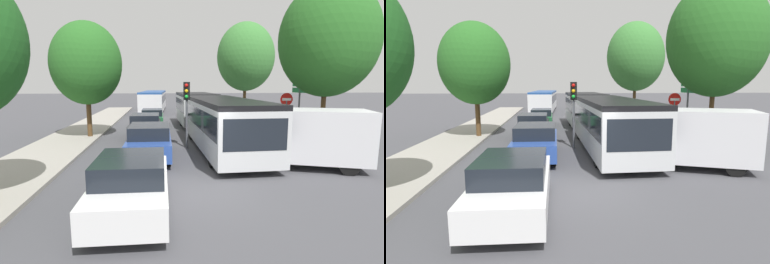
% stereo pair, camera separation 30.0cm
% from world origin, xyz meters
% --- Properties ---
extents(ground_plane, '(200.00, 200.00, 0.00)m').
position_xyz_m(ground_plane, '(0.00, 0.00, 0.00)').
color(ground_plane, '#47474C').
extents(kerb_strip_left, '(3.20, 37.92, 0.14)m').
position_xyz_m(kerb_strip_left, '(-6.50, 13.96, 0.07)').
color(kerb_strip_left, '#9E998E').
rests_on(kerb_strip_left, ground).
extents(articulated_bus, '(3.07, 17.43, 2.58)m').
position_xyz_m(articulated_bus, '(1.81, 9.58, 1.49)').
color(articulated_bus, silver).
rests_on(articulated_bus, ground).
extents(city_bus_rear, '(3.12, 11.41, 2.43)m').
position_xyz_m(city_bus_rear, '(-1.89, 27.92, 1.41)').
color(city_bus_rear, silver).
rests_on(city_bus_rear, ground).
extents(queued_car_white, '(1.86, 4.31, 1.49)m').
position_xyz_m(queued_car_white, '(-1.96, -1.26, 0.76)').
color(queued_car_white, white).
rests_on(queued_car_white, ground).
extents(queued_car_blue, '(1.91, 4.41, 1.53)m').
position_xyz_m(queued_car_blue, '(-1.67, 4.46, 0.77)').
color(queued_car_blue, '#284799').
rests_on(queued_car_blue, ground).
extents(queued_car_black, '(1.85, 4.28, 1.48)m').
position_xyz_m(queued_car_black, '(-2.09, 9.71, 0.75)').
color(queued_car_black, black).
rests_on(queued_car_black, ground).
extents(queued_car_green, '(1.70, 3.93, 1.36)m').
position_xyz_m(queued_car_green, '(-1.77, 14.82, 0.69)').
color(queued_car_green, '#236638').
rests_on(queued_car_green, ground).
extents(white_van, '(5.36, 3.51, 2.31)m').
position_xyz_m(white_van, '(4.56, 2.38, 1.24)').
color(white_van, silver).
rests_on(white_van, ground).
extents(traffic_light, '(0.36, 0.38, 3.40)m').
position_xyz_m(traffic_light, '(0.17, 6.43, 2.50)').
color(traffic_light, '#56595E').
rests_on(traffic_light, ground).
extents(no_entry_sign, '(0.70, 0.08, 2.82)m').
position_xyz_m(no_entry_sign, '(5.71, 7.01, 1.88)').
color(no_entry_sign, '#56595E').
rests_on(no_entry_sign, ground).
extents(direction_sign_post, '(0.25, 1.39, 3.60)m').
position_xyz_m(direction_sign_post, '(6.52, 7.17, 2.55)').
color(direction_sign_post, '#56595E').
rests_on(direction_sign_post, ground).
extents(tree_left_mid, '(4.13, 4.13, 6.93)m').
position_xyz_m(tree_left_mid, '(-5.47, 9.89, 4.49)').
color(tree_left_mid, '#51381E').
rests_on(tree_left_mid, ground).
extents(tree_right_near, '(4.86, 4.86, 8.37)m').
position_xyz_m(tree_right_near, '(7.23, 6.07, 5.36)').
color(tree_right_near, '#51381E').
rests_on(tree_right_near, ground).
extents(tree_right_mid, '(5.10, 5.10, 8.72)m').
position_xyz_m(tree_right_mid, '(6.46, 18.14, 5.54)').
color(tree_right_mid, '#51381E').
rests_on(tree_right_mid, ground).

